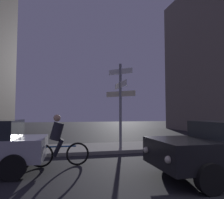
# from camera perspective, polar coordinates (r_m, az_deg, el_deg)

# --- Properties ---
(sidewalk_kerb) EXTENTS (40.00, 2.53, 0.14)m
(sidewalk_kerb) POSITION_cam_1_polar(r_m,az_deg,el_deg) (10.64, 6.21, -12.16)
(sidewalk_kerb) COLOR gray
(sidewalk_kerb) RESTS_ON ground_plane
(signpost) EXTENTS (1.06, 1.76, 3.75)m
(signpost) POSITION_cam_1_polar(r_m,az_deg,el_deg) (9.77, 2.22, 0.57)
(signpost) COLOR gray
(signpost) RESTS_ON sidewalk_kerb
(cyclist) EXTENTS (1.82, 0.32, 1.61)m
(cyclist) POSITION_cam_1_polar(r_m,az_deg,el_deg) (7.11, -13.90, -10.80)
(cyclist) COLOR black
(cyclist) RESTS_ON ground_plane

